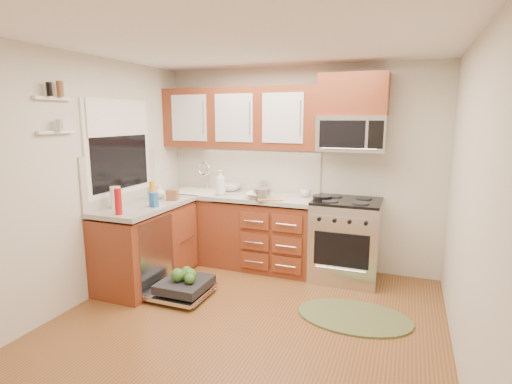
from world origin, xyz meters
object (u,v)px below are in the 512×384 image
at_px(sink, 199,201).
at_px(dishwasher, 182,288).
at_px(upper_cabinets, 239,118).
at_px(stock_pot, 262,194).
at_px(bowl_a, 258,196).
at_px(cup, 306,193).
at_px(rug, 354,317).
at_px(cutting_board, 270,199).
at_px(skillet, 322,197).
at_px(paper_towel_roll, 116,197).
at_px(bowl_b, 230,188).
at_px(microwave, 352,134).
at_px(range, 346,240).

relative_size(sink, dishwasher, 0.89).
xyz_separation_m(upper_cabinets, stock_pot, (0.44, -0.35, -0.88)).
relative_size(bowl_a, cup, 2.29).
xyz_separation_m(rug, cutting_board, (-1.11, 0.73, 0.93)).
distance_m(dishwasher, skillet, 1.87).
relative_size(rug, cup, 8.58).
xyz_separation_m(skillet, paper_towel_roll, (-1.98, -1.16, 0.07)).
distance_m(paper_towel_roll, cup, 2.20).
height_order(dishwasher, bowl_b, bowl_b).
bearing_deg(paper_towel_roll, bowl_b, 62.98).
xyz_separation_m(microwave, cutting_board, (-0.87, -0.33, -0.76)).
bearing_deg(upper_cabinets, dishwasher, -96.04).
distance_m(upper_cabinets, bowl_a, 1.04).
distance_m(stock_pot, cutting_board, 0.11).
xyz_separation_m(bowl_b, cup, (1.03, -0.04, 0.01)).
height_order(cutting_board, bowl_b, bowl_b).
distance_m(stock_pot, paper_towel_roll, 1.64).
height_order(skillet, bowl_a, bowl_a).
relative_size(sink, stock_pot, 2.78).
xyz_separation_m(skillet, stock_pot, (-0.68, -0.16, 0.02)).
bearing_deg(bowl_b, paper_towel_roll, -117.02).
height_order(upper_cabinets, skillet, upper_cabinets).
bearing_deg(dishwasher, bowl_a, 61.61).
xyz_separation_m(skillet, bowl_a, (-0.75, -0.13, -0.01)).
distance_m(upper_cabinets, range, 1.99).
xyz_separation_m(range, stock_pot, (-0.96, -0.21, 0.52)).
bearing_deg(microwave, bowl_a, -163.71).
distance_m(dishwasher, bowl_a, 1.38).
height_order(microwave, rug, microwave).
bearing_deg(range, skillet, -169.33).
distance_m(sink, cup, 1.42).
distance_m(stock_pot, bowl_b, 0.70).
xyz_separation_m(rug, bowl_a, (-1.26, 0.76, 0.95)).
bearing_deg(cutting_board, skillet, 14.88).
relative_size(range, cutting_board, 3.31).
relative_size(range, microwave, 1.25).
relative_size(range, cup, 7.55).
height_order(rug, stock_pot, stock_pot).
xyz_separation_m(dishwasher, cutting_board, (0.67, 0.92, 0.84)).
xyz_separation_m(upper_cabinets, dishwasher, (-0.13, -1.27, -1.77)).
bearing_deg(bowl_a, range, 9.95).
bearing_deg(stock_pot, sink, 168.29).
height_order(skillet, paper_towel_roll, paper_towel_roll).
height_order(paper_towel_roll, cup, paper_towel_roll).
distance_m(sink, dishwasher, 1.38).
bearing_deg(cup, cutting_board, -135.88).
bearing_deg(microwave, range, -90.00).
xyz_separation_m(sink, rug, (2.17, -0.93, -0.79)).
bearing_deg(stock_pot, bowl_b, 147.23).
bearing_deg(dishwasher, range, 36.27).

